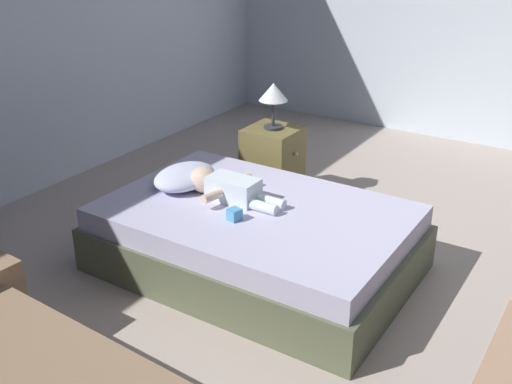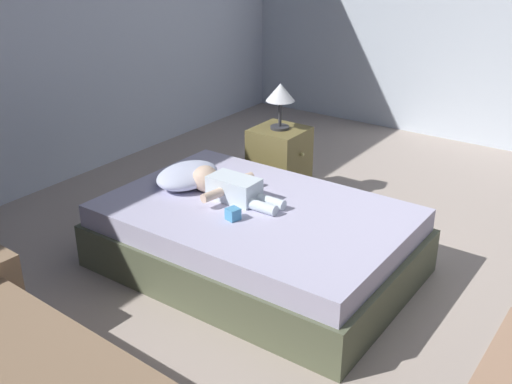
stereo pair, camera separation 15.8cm
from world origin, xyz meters
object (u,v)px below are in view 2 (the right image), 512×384
(bed, at_px, (256,239))
(toy_block, at_px, (233,214))
(toothbrush, at_px, (237,182))
(lamp, at_px, (280,95))
(pillow, at_px, (187,175))
(baby, at_px, (228,187))
(nightstand, at_px, (279,164))

(bed, relative_size, toy_block, 22.05)
(toothbrush, xyz_separation_m, lamp, (0.71, 0.14, 0.40))
(pillow, bearing_deg, baby, -91.13)
(toothbrush, distance_m, nightstand, 0.74)
(toy_block, bearing_deg, baby, 43.37)
(toothbrush, xyz_separation_m, toy_block, (-0.44, -0.30, 0.03))
(toy_block, bearing_deg, pillow, 67.27)
(toothbrush, height_order, lamp, lamp)
(pillow, bearing_deg, bed, -92.06)
(bed, distance_m, pillow, 0.62)
(toothbrush, bearing_deg, toy_block, -145.28)
(baby, relative_size, toothbrush, 4.30)
(nightstand, bearing_deg, toy_block, -159.12)
(lamp, bearing_deg, pillow, 173.66)
(toothbrush, height_order, nightstand, nightstand)
(toothbrush, xyz_separation_m, nightstand, (0.71, 0.14, -0.14))
(toothbrush, bearing_deg, nightstand, 10.83)
(baby, height_order, lamp, lamp)
(pillow, xyz_separation_m, baby, (-0.01, -0.33, 0.01))
(pillow, relative_size, nightstand, 0.80)
(pillow, xyz_separation_m, toothbrush, (0.21, -0.24, -0.06))
(pillow, bearing_deg, lamp, -6.34)
(nightstand, height_order, lamp, lamp)
(nightstand, bearing_deg, pillow, 173.66)
(pillow, distance_m, baby, 0.33)
(lamp, distance_m, toy_block, 1.29)
(bed, bearing_deg, pillow, 87.94)
(bed, xyz_separation_m, baby, (0.01, 0.22, 0.29))
(baby, xyz_separation_m, nightstand, (0.93, 0.23, -0.21))
(baby, height_order, toy_block, baby)
(nightstand, xyz_separation_m, lamp, (-0.00, 0.00, 0.54))
(pillow, xyz_separation_m, nightstand, (0.92, -0.10, -0.20))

